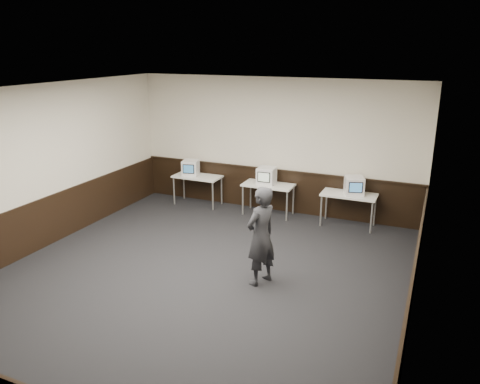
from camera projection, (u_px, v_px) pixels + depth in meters
name	position (u px, v px, depth m)	size (l,w,h in m)	color
floor	(196.00, 280.00, 8.11)	(8.00, 8.00, 0.00)	black
ceiling	(191.00, 92.00, 7.15)	(8.00, 8.00, 0.00)	white
back_wall	(275.00, 146.00, 11.13)	(7.00, 7.00, 0.00)	silver
left_wall	(33.00, 170.00, 8.96)	(8.00, 8.00, 0.00)	silver
right_wall	(422.00, 222.00, 6.31)	(8.00, 8.00, 0.00)	silver
wainscot_back	(273.00, 190.00, 11.45)	(6.98, 0.04, 1.00)	black
wainscot_left	(41.00, 224.00, 9.28)	(0.04, 7.98, 1.00)	black
wainscot_right	(411.00, 294.00, 6.64)	(0.04, 7.98, 1.00)	black
wainscot_rail	(274.00, 170.00, 11.27)	(6.98, 0.06, 0.04)	black
desk_left	(197.00, 178.00, 11.78)	(1.20, 0.60, 0.75)	silver
desk_center	(268.00, 187.00, 11.06)	(1.20, 0.60, 0.75)	silver
desk_right	(349.00, 197.00, 10.34)	(1.20, 0.60, 0.75)	silver
emac_left	(191.00, 168.00, 11.75)	(0.47, 0.49, 0.39)	white
emac_center	(267.00, 176.00, 11.00)	(0.42, 0.45, 0.40)	white
emac_right	(354.00, 186.00, 10.23)	(0.52, 0.53, 0.40)	white
person	(261.00, 236.00, 7.76)	(0.62, 0.41, 1.71)	#25262B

